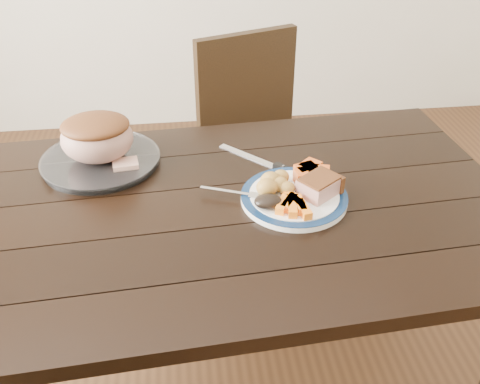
{
  "coord_description": "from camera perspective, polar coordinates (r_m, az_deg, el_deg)",
  "views": [
    {
      "loc": [
        -0.06,
        -1.12,
        1.55
      ],
      "look_at": [
        0.08,
        -0.02,
        0.8
      ],
      "focal_mm": 40.0,
      "sensor_mm": 36.0,
      "label": 1
    }
  ],
  "objects": [
    {
      "name": "dinner_plate",
      "position": [
        1.4,
        5.78,
        -0.64
      ],
      "size": [
        0.28,
        0.28,
        0.02
      ],
      "primitive_type": "cylinder",
      "color": "white",
      "rests_on": "dining_table"
    },
    {
      "name": "carrot_batons",
      "position": [
        1.34,
        5.73,
        -1.36
      ],
      "size": [
        0.09,
        0.11,
        0.02
      ],
      "color": "orange",
      "rests_on": "dinner_plate"
    },
    {
      "name": "dining_table",
      "position": [
        1.44,
        -3.28,
        -4.5
      ],
      "size": [
        1.65,
        1.0,
        0.75
      ],
      "rotation": [
        0.0,
        0.0,
        0.06
      ],
      "color": "black",
      "rests_on": "ground"
    },
    {
      "name": "fork",
      "position": [
        1.39,
        -0.22,
        -0.15
      ],
      "size": [
        0.17,
        0.08,
        0.0
      ],
      "rotation": [
        0.0,
        0.0,
        -0.39
      ],
      "color": "silver",
      "rests_on": "dinner_plate"
    },
    {
      "name": "pork_slice",
      "position": [
        1.39,
        8.39,
        0.57
      ],
      "size": [
        0.12,
        0.12,
        0.04
      ],
      "primitive_type": "cube",
      "rotation": [
        0.0,
        0.0,
        0.64
      ],
      "color": "tan",
      "rests_on": "dinner_plate"
    },
    {
      "name": "roast_joint",
      "position": [
        1.56,
        -14.99,
        5.52
      ],
      "size": [
        0.2,
        0.18,
        0.13
      ],
      "primitive_type": "ellipsoid",
      "color": "tan",
      "rests_on": "serving_platter"
    },
    {
      "name": "roasted_potatoes",
      "position": [
        1.39,
        3.72,
        0.93
      ],
      "size": [
        0.1,
        0.1,
        0.05
      ],
      "color": "gold",
      "rests_on": "dinner_plate"
    },
    {
      "name": "plate_rim",
      "position": [
        1.4,
        5.8,
        -0.35
      ],
      "size": [
        0.28,
        0.28,
        0.02
      ],
      "primitive_type": "torus",
      "color": "#0D2344",
      "rests_on": "dinner_plate"
    },
    {
      "name": "cut_slice",
      "position": [
        1.54,
        -12.12,
        2.89
      ],
      "size": [
        0.08,
        0.06,
        0.02
      ],
      "primitive_type": "cube",
      "rotation": [
        0.0,
        0.0,
        0.13
      ],
      "color": "tan",
      "rests_on": "serving_platter"
    },
    {
      "name": "carving_knife",
      "position": [
        1.53,
        4.33,
        2.62
      ],
      "size": [
        0.24,
        0.24,
        0.01
      ],
      "rotation": [
        0.0,
        0.0,
        -0.8
      ],
      "color": "silver",
      "rests_on": "dining_table"
    },
    {
      "name": "pumpkin_wedges",
      "position": [
        1.45,
        7.47,
        2.01
      ],
      "size": [
        0.1,
        0.1,
        0.04
      ],
      "color": "#F65D1B",
      "rests_on": "dinner_plate"
    },
    {
      "name": "serving_platter",
      "position": [
        1.6,
        -14.61,
        3.19
      ],
      "size": [
        0.33,
        0.33,
        0.02
      ],
      "primitive_type": "cylinder",
      "color": "white",
      "rests_on": "dining_table"
    },
    {
      "name": "dark_mushroom",
      "position": [
        1.33,
        3.01,
        -0.99
      ],
      "size": [
        0.07,
        0.05,
        0.03
      ],
      "primitive_type": "ellipsoid",
      "color": "black",
      "rests_on": "dinner_plate"
    },
    {
      "name": "chair_far",
      "position": [
        2.14,
        2.01,
        5.4
      ],
      "size": [
        0.54,
        0.55,
        0.93
      ],
      "rotation": [
        0.0,
        0.0,
        3.49
      ],
      "color": "black",
      "rests_on": "ground"
    }
  ]
}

